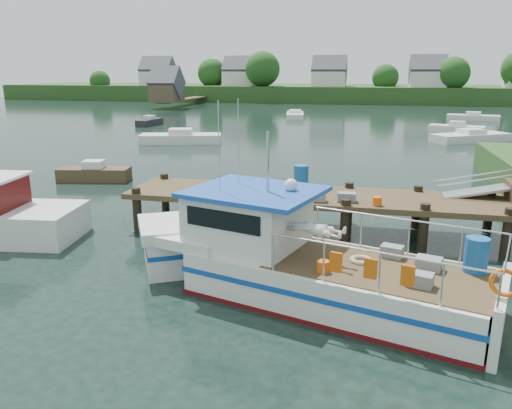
% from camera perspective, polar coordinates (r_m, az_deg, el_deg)
% --- Properties ---
extents(ground_plane, '(160.00, 160.00, 0.00)m').
position_cam_1_polar(ground_plane, '(18.53, 4.04, -2.88)').
color(ground_plane, black).
extents(far_shore, '(140.00, 42.55, 9.22)m').
position_cam_1_polar(far_shore, '(99.91, 11.50, 12.71)').
color(far_shore, '#284A1E').
rests_on(far_shore, ground).
extents(dock, '(16.60, 3.00, 4.78)m').
position_cam_1_polar(dock, '(18.22, 24.89, 2.71)').
color(dock, '#493822').
rests_on(dock, ground).
extents(lobster_boat, '(10.31, 5.39, 5.01)m').
position_cam_1_polar(lobster_boat, '(13.17, 4.01, -6.31)').
color(lobster_boat, silver).
rests_on(lobster_boat, ground).
extents(moored_rowboat, '(3.90, 1.92, 1.08)m').
position_cam_1_polar(moored_rowboat, '(28.01, -18.00, 3.42)').
color(moored_rowboat, '#493822').
rests_on(moored_rowboat, ground).
extents(moored_far, '(6.07, 3.08, 0.99)m').
position_cam_1_polar(moored_far, '(65.18, 23.56, 9.14)').
color(moored_far, silver).
rests_on(moored_far, ground).
extents(moored_a, '(6.78, 3.77, 1.18)m').
position_cam_1_polar(moored_a, '(40.98, -8.60, 7.53)').
color(moored_a, silver).
rests_on(moored_a, ground).
extents(moored_b, '(5.21, 3.01, 1.09)m').
position_cam_1_polar(moored_b, '(51.18, 21.96, 8.05)').
color(moored_b, silver).
rests_on(moored_b, ground).
extents(moored_c, '(6.82, 5.44, 1.05)m').
position_cam_1_polar(moored_c, '(45.27, 23.33, 7.11)').
color(moored_c, silver).
rests_on(moored_c, ground).
extents(moored_d, '(2.87, 6.18, 1.01)m').
position_cam_1_polar(moored_d, '(62.85, 4.48, 10.17)').
color(moored_d, silver).
rests_on(moored_d, ground).
extents(moored_e, '(1.62, 3.93, 1.06)m').
position_cam_1_polar(moored_e, '(55.37, -12.07, 9.24)').
color(moored_e, black).
rests_on(moored_e, ground).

